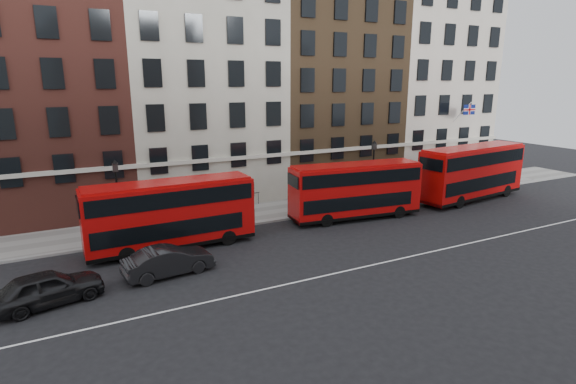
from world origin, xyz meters
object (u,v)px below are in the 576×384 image
bus_b (170,213)px  bus_c (355,190)px  car_rear (48,288)px  bus_d (472,171)px  car_front (169,261)px  traffic_light (466,167)px

bus_b → bus_c: size_ratio=1.00×
car_rear → bus_b: bearing=-68.7°
bus_b → car_rear: bearing=-146.6°
bus_b → car_rear: bus_b is taller
bus_b → bus_d: bearing=-1.1°
bus_b → car_front: (-1.06, -3.92, -1.53)m
bus_c → car_front: (-15.00, -3.93, -1.50)m
bus_c → car_front: bus_c is taller
bus_c → car_rear: bus_c is taller
bus_b → traffic_light: bus_b is taller
bus_c → traffic_light: size_ratio=3.17×
bus_b → car_rear: 8.48m
bus_b → car_front: 4.34m
bus_d → traffic_light: bus_d is taller
car_rear → traffic_light: traffic_light is taller
bus_c → traffic_light: bearing=15.2°
car_rear → traffic_light: size_ratio=1.50×
car_rear → car_front: car_rear is taller
car_rear → bus_c: bearing=-90.4°
car_rear → traffic_light: bearing=-92.0°
traffic_light → bus_c: bearing=-171.3°
bus_b → traffic_light: 28.23m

